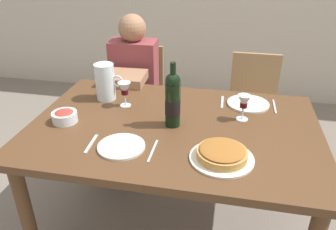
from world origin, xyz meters
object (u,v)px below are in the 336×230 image
(water_pitcher, at_px, (105,84))
(baked_tart, at_px, (222,154))
(wine_glass_right_diner, at_px, (125,90))
(dinner_plate_left_setting, at_px, (248,104))
(chair_right, at_px, (252,105))
(wine_glass_left_diner, at_px, (244,103))
(diner_left, at_px, (131,92))
(dining_table, at_px, (174,139))
(salad_bowl, at_px, (65,116))
(wine_bottle, at_px, (173,100))
(dinner_plate_right_setting, at_px, (121,146))
(chair_left, at_px, (140,94))

(water_pitcher, distance_m, baked_tart, 0.88)
(wine_glass_right_diner, height_order, dinner_plate_left_setting, wine_glass_right_diner)
(chair_right, bearing_deg, water_pitcher, 35.33)
(wine_glass_left_diner, bearing_deg, baked_tart, -102.50)
(diner_left, bearing_deg, chair_right, -169.24)
(dining_table, distance_m, salad_bowl, 0.59)
(chair_right, bearing_deg, wine_bottle, 62.73)
(diner_left, bearing_deg, wine_glass_right_diner, 101.95)
(dining_table, distance_m, dinner_plate_right_setting, 0.34)
(wine_bottle, bearing_deg, chair_left, 116.15)
(salad_bowl, bearing_deg, wine_bottle, 7.86)
(dinner_plate_left_setting, relative_size, diner_left, 0.21)
(water_pitcher, xyz_separation_m, dinner_plate_left_setting, (0.84, 0.08, -0.09))
(water_pitcher, height_order, chair_left, water_pitcher)
(baked_tart, distance_m, dinner_plate_right_setting, 0.46)
(baked_tart, bearing_deg, diner_left, 127.24)
(dining_table, xyz_separation_m, baked_tart, (0.26, -0.26, 0.12))
(wine_glass_left_diner, height_order, wine_glass_right_diner, wine_glass_right_diner)
(dinner_plate_right_setting, relative_size, chair_right, 0.26)
(water_pitcher, height_order, dinner_plate_right_setting, water_pitcher)
(wine_glass_left_diner, bearing_deg, wine_glass_right_diner, 176.94)
(chair_right, bearing_deg, wine_glass_left_diner, 82.37)
(dining_table, bearing_deg, chair_left, 116.60)
(salad_bowl, distance_m, wine_glass_left_diner, 0.95)
(dinner_plate_left_setting, xyz_separation_m, dinner_plate_right_setting, (-0.58, -0.58, 0.00))
(wine_bottle, xyz_separation_m, water_pitcher, (-0.45, 0.24, -0.05))
(wine_bottle, xyz_separation_m, wine_glass_left_diner, (0.35, 0.13, -0.05))
(wine_bottle, bearing_deg, salad_bowl, -172.14)
(dinner_plate_right_setting, xyz_separation_m, chair_right, (0.65, 1.14, -0.27))
(chair_left, height_order, diner_left, diner_left)
(wine_bottle, xyz_separation_m, dinner_plate_left_setting, (0.39, 0.32, -0.14))
(salad_bowl, xyz_separation_m, chair_right, (1.02, 0.96, -0.30))
(dining_table, height_order, baked_tart, baked_tart)
(salad_bowl, height_order, wine_glass_left_diner, wine_glass_left_diner)
(dinner_plate_left_setting, bearing_deg, chair_right, 83.14)
(wine_glass_left_diner, height_order, chair_right, wine_glass_left_diner)
(wine_bottle, distance_m, diner_left, 0.85)
(dining_table, bearing_deg, salad_bowl, -171.69)
(dinner_plate_left_setting, distance_m, diner_left, 0.91)
(baked_tart, height_order, diner_left, diner_left)
(wine_glass_left_diner, relative_size, dinner_plate_left_setting, 0.58)
(dining_table, xyz_separation_m, dinner_plate_right_setting, (-0.20, -0.26, 0.10))
(dinner_plate_left_setting, bearing_deg, salad_bowl, -157.16)
(baked_tart, height_order, wine_glass_left_diner, wine_glass_left_diner)
(baked_tart, bearing_deg, dinner_plate_right_setting, 179.97)
(dinner_plate_right_setting, bearing_deg, wine_glass_right_diner, 105.41)
(baked_tart, relative_size, chair_left, 0.33)
(water_pitcher, distance_m, salad_bowl, 0.34)
(dinner_plate_left_setting, bearing_deg, dinner_plate_right_setting, -135.13)
(salad_bowl, distance_m, dinner_plate_right_setting, 0.41)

